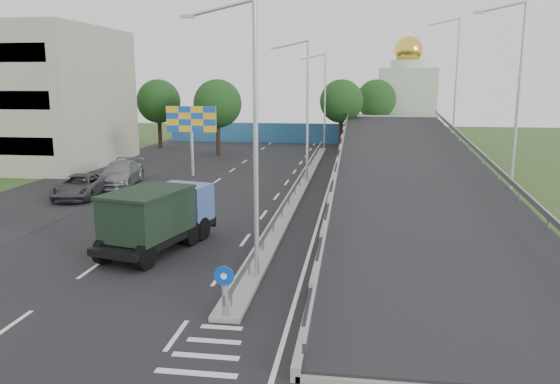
% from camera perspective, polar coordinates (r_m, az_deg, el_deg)
% --- Properties ---
extents(ground, '(160.00, 160.00, 0.00)m').
position_cam_1_polar(ground, '(15.89, -7.68, -16.58)').
color(ground, '#2D4C1E').
rests_on(ground, ground).
extents(road_surface, '(26.00, 90.00, 0.04)m').
position_cam_1_polar(road_surface, '(34.97, -3.52, -0.77)').
color(road_surface, black).
rests_on(road_surface, ground).
extents(parking_strip, '(8.00, 90.00, 0.05)m').
position_cam_1_polar(parking_strip, '(39.68, -22.24, -0.14)').
color(parking_strip, black).
rests_on(parking_strip, ground).
extents(median, '(1.00, 44.00, 0.20)m').
position_cam_1_polar(median, '(38.37, 2.08, 0.51)').
color(median, gray).
rests_on(median, ground).
extents(overpass_ramp, '(10.00, 50.00, 3.50)m').
position_cam_1_polar(overpass_ramp, '(38.04, 13.41, 2.62)').
color(overpass_ramp, gray).
rests_on(overpass_ramp, ground).
extents(median_guardrail, '(0.09, 44.00, 0.71)m').
position_cam_1_polar(median_guardrail, '(38.25, 2.09, 1.46)').
color(median_guardrail, gray).
rests_on(median_guardrail, median).
extents(sign_bollard, '(0.64, 0.23, 1.67)m').
position_cam_1_polar(sign_bollard, '(17.36, -5.80, -10.25)').
color(sign_bollard, black).
rests_on(sign_bollard, median).
extents(lamp_post_near, '(2.74, 0.18, 10.08)m').
position_cam_1_polar(lamp_post_near, '(19.90, -3.11, 6.77)').
color(lamp_post_near, '#B2B5B7').
rests_on(lamp_post_near, median).
extents(lamp_post_mid, '(2.74, 0.18, 10.08)m').
position_cam_1_polar(lamp_post_mid, '(39.67, 2.61, 9.18)').
color(lamp_post_mid, '#B2B5B7').
rests_on(lamp_post_mid, median).
extents(lamp_post_far, '(2.74, 0.18, 10.08)m').
position_cam_1_polar(lamp_post_far, '(59.59, 4.54, 9.96)').
color(lamp_post_far, '#B2B5B7').
rests_on(lamp_post_far, median).
extents(blue_wall, '(30.00, 0.50, 2.40)m').
position_cam_1_polar(blue_wall, '(66.23, 1.25, 6.16)').
color(blue_wall, '#235D80').
rests_on(blue_wall, ground).
extents(church, '(7.00, 7.00, 13.80)m').
position_cam_1_polar(church, '(73.72, 13.07, 9.62)').
color(church, '#B2CCAD').
rests_on(church, ground).
extents(billboard, '(4.00, 0.24, 5.50)m').
position_cam_1_polar(billboard, '(43.56, -9.25, 7.11)').
color(billboard, '#B2B5B7').
rests_on(billboard, ground).
extents(tree_left_mid, '(4.80, 4.80, 7.60)m').
position_cam_1_polar(tree_left_mid, '(55.29, -6.54, 9.14)').
color(tree_left_mid, black).
rests_on(tree_left_mid, ground).
extents(tree_median_far, '(4.80, 4.80, 7.60)m').
position_cam_1_polar(tree_median_far, '(61.52, 6.43, 9.38)').
color(tree_median_far, black).
rests_on(tree_median_far, ground).
extents(tree_left_far, '(4.80, 4.80, 7.60)m').
position_cam_1_polar(tree_left_far, '(62.49, -12.57, 9.22)').
color(tree_left_far, black).
rests_on(tree_left_far, ground).
extents(tree_ramp_far, '(4.80, 4.80, 7.60)m').
position_cam_1_polar(tree_ramp_far, '(68.51, 10.02, 9.50)').
color(tree_ramp_far, black).
rests_on(tree_ramp_far, ground).
extents(dump_truck, '(3.80, 6.86, 2.86)m').
position_cam_1_polar(dump_truck, '(24.88, -12.56, -2.39)').
color(dump_truck, black).
rests_on(dump_truck, ground).
extents(parked_car_c, '(3.35, 5.70, 1.49)m').
position_cam_1_polar(parked_car_c, '(37.61, -20.21, 0.56)').
color(parked_car_c, '#39393E').
rests_on(parked_car_c, ground).
extents(parked_car_d, '(3.19, 6.20, 1.72)m').
position_cam_1_polar(parked_car_d, '(41.08, -16.35, 1.86)').
color(parked_car_d, gray).
rests_on(parked_car_d, ground).
extents(parked_car_e, '(2.04, 4.46, 1.48)m').
position_cam_1_polar(parked_car_e, '(41.78, -16.46, 1.84)').
color(parked_car_e, silver).
rests_on(parked_car_e, ground).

